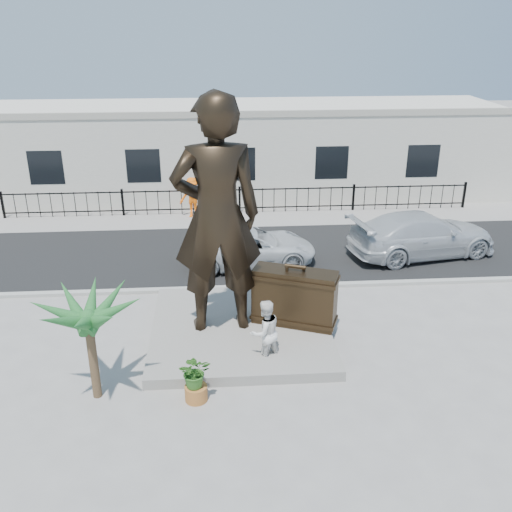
# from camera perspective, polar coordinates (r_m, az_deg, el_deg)

# --- Properties ---
(ground) EXTENTS (100.00, 100.00, 0.00)m
(ground) POSITION_cam_1_polar(r_m,az_deg,el_deg) (15.89, 0.53, -10.50)
(ground) COLOR #9E9991
(ground) RESTS_ON ground
(street) EXTENTS (40.00, 7.00, 0.01)m
(street) POSITION_cam_1_polar(r_m,az_deg,el_deg) (22.97, -1.08, 0.54)
(street) COLOR black
(street) RESTS_ON ground
(curb) EXTENTS (40.00, 0.25, 0.12)m
(curb) POSITION_cam_1_polar(r_m,az_deg,el_deg) (19.76, -0.53, -3.17)
(curb) COLOR #A5A399
(curb) RESTS_ON ground
(far_sidewalk) EXTENTS (40.00, 2.50, 0.02)m
(far_sidewalk) POSITION_cam_1_polar(r_m,az_deg,el_deg) (26.71, -1.56, 3.81)
(far_sidewalk) COLOR #9E9991
(far_sidewalk) RESTS_ON ground
(plinth) EXTENTS (5.20, 5.20, 0.30)m
(plinth) POSITION_cam_1_polar(r_m,az_deg,el_deg) (17.05, -1.57, -7.37)
(plinth) COLOR gray
(plinth) RESTS_ON ground
(fence) EXTENTS (22.00, 0.10, 1.20)m
(fence) POSITION_cam_1_polar(r_m,az_deg,el_deg) (27.28, -1.65, 5.53)
(fence) COLOR black
(fence) RESTS_ON ground
(building) EXTENTS (28.00, 7.00, 4.40)m
(building) POSITION_cam_1_polar(r_m,az_deg,el_deg) (30.93, -2.05, 10.68)
(building) COLOR silver
(building) RESTS_ON ground
(statue) EXTENTS (2.61, 1.85, 6.77)m
(statue) POSITION_cam_1_polar(r_m,az_deg,el_deg) (15.64, -3.96, 3.96)
(statue) COLOR black
(statue) RESTS_ON plinth
(suitcase) EXTENTS (2.53, 1.60, 1.71)m
(suitcase) POSITION_cam_1_polar(r_m,az_deg,el_deg) (16.73, 3.87, -4.14)
(suitcase) COLOR #2F2113
(suitcase) RESTS_ON plinth
(tourist) EXTENTS (1.12, 1.04, 1.85)m
(tourist) POSITION_cam_1_polar(r_m,az_deg,el_deg) (15.39, 0.90, -7.63)
(tourist) COLOR white
(tourist) RESTS_ON ground
(car_white) EXTENTS (5.07, 2.68, 1.36)m
(car_white) POSITION_cam_1_polar(r_m,az_deg,el_deg) (21.51, -0.52, 0.91)
(car_white) COLOR silver
(car_white) RESTS_ON street
(car_silver) EXTENTS (6.20, 3.50, 1.69)m
(car_silver) POSITION_cam_1_polar(r_m,az_deg,el_deg) (23.22, 16.29, 2.09)
(car_silver) COLOR silver
(car_silver) RESTS_ON street
(worker) EXTENTS (1.33, 0.93, 1.89)m
(worker) POSITION_cam_1_polar(r_m,az_deg,el_deg) (26.73, -6.37, 5.85)
(worker) COLOR #FF650D
(worker) RESTS_ON far_sidewalk
(palm_tree) EXTENTS (1.80, 1.80, 3.20)m
(palm_tree) POSITION_cam_1_polar(r_m,az_deg,el_deg) (15.16, -15.53, -13.32)
(palm_tree) COLOR #225D27
(palm_tree) RESTS_ON ground
(planter) EXTENTS (0.56, 0.56, 0.40)m
(planter) POSITION_cam_1_polar(r_m,az_deg,el_deg) (14.46, -6.00, -13.47)
(planter) COLOR #AE672E
(planter) RESTS_ON ground
(shrub) EXTENTS (0.81, 0.71, 0.86)m
(shrub) POSITION_cam_1_polar(r_m,az_deg,el_deg) (14.10, -6.11, -11.41)
(shrub) COLOR #346A22
(shrub) RESTS_ON planter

